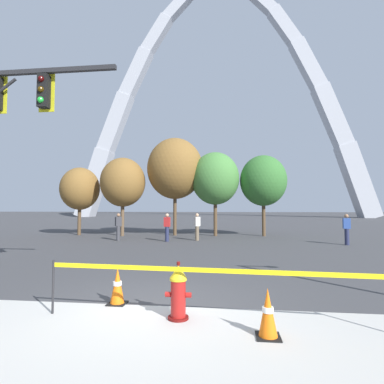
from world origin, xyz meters
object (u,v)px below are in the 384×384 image
at_px(pedestrian_standing_center, 167,227).
at_px(pedestrian_walking_right, 197,227).
at_px(fire_hydrant, 178,292).
at_px(traffic_cone_by_hydrant, 117,286).
at_px(pedestrian_walking_left, 118,227).
at_px(traffic_cone_mid_sidewalk, 268,313).
at_px(monument_arch, 219,109).
at_px(pedestrian_near_trees, 347,229).

distance_m(pedestrian_standing_center, pedestrian_walking_right, 1.79).
bearing_deg(fire_hydrant, pedestrian_walking_right, 94.16).
distance_m(fire_hydrant, traffic_cone_by_hydrant, 1.50).
bearing_deg(pedestrian_standing_center, traffic_cone_by_hydrant, -83.77).
bearing_deg(pedestrian_walking_right, pedestrian_standing_center, -157.43).
relative_size(pedestrian_walking_left, pedestrian_walking_right, 1.00).
distance_m(pedestrian_walking_left, pedestrian_walking_right, 4.60).
xyz_separation_m(traffic_cone_mid_sidewalk, pedestrian_standing_center, (-4.01, 12.34, 0.46)).
height_order(traffic_cone_mid_sidewalk, pedestrian_walking_left, pedestrian_walking_left).
bearing_deg(pedestrian_walking_right, fire_hydrant, -85.84).
height_order(traffic_cone_by_hydrant, traffic_cone_mid_sidewalk, same).
height_order(fire_hydrant, monument_arch, monument_arch).
xyz_separation_m(traffic_cone_mid_sidewalk, pedestrian_walking_left, (-6.92, 12.44, 0.46)).
bearing_deg(pedestrian_walking_right, pedestrian_walking_left, -172.67).
bearing_deg(pedestrian_walking_left, pedestrian_near_trees, -2.87).
bearing_deg(traffic_cone_mid_sidewalk, traffic_cone_by_hydrant, 155.92).
height_order(traffic_cone_mid_sidewalk, pedestrian_near_trees, pedestrian_near_trees).
bearing_deg(pedestrian_walking_left, fire_hydrant, -65.23).
xyz_separation_m(monument_arch, pedestrian_walking_left, (-4.87, -42.62, -20.71)).
bearing_deg(traffic_cone_mid_sidewalk, fire_hydrant, 157.86).
height_order(traffic_cone_mid_sidewalk, pedestrian_standing_center, pedestrian_standing_center).
relative_size(pedestrian_walking_left, pedestrian_near_trees, 1.00).
height_order(fire_hydrant, pedestrian_walking_right, pedestrian_walking_right).
xyz_separation_m(traffic_cone_by_hydrant, monument_arch, (0.74, 53.81, 21.17)).
distance_m(traffic_cone_mid_sidewalk, pedestrian_walking_right, 13.25).
distance_m(pedestrian_walking_right, pedestrian_near_trees, 7.97).
xyz_separation_m(fire_hydrant, traffic_cone_mid_sidewalk, (1.45, -0.59, -0.11)).
xyz_separation_m(traffic_cone_by_hydrant, pedestrian_near_trees, (8.32, 10.57, 0.46)).
height_order(traffic_cone_by_hydrant, pedestrian_walking_right, pedestrian_walking_right).
bearing_deg(pedestrian_standing_center, pedestrian_near_trees, -3.15).
relative_size(monument_arch, pedestrian_walking_right, 37.00).
height_order(fire_hydrant, traffic_cone_by_hydrant, fire_hydrant).
bearing_deg(traffic_cone_by_hydrant, fire_hydrant, -26.10).
height_order(traffic_cone_by_hydrant, monument_arch, monument_arch).
xyz_separation_m(pedestrian_walking_left, pedestrian_walking_right, (4.57, 0.59, 0.00)).
bearing_deg(traffic_cone_by_hydrant, pedestrian_walking_right, 87.86).
relative_size(fire_hydrant, traffic_cone_by_hydrant, 1.36).
xyz_separation_m(pedestrian_walking_right, pedestrian_near_trees, (7.88, -1.21, 0.00)).
relative_size(traffic_cone_mid_sidewalk, pedestrian_near_trees, 0.46).
distance_m(traffic_cone_by_hydrant, monument_arch, 57.83).
bearing_deg(pedestrian_near_trees, pedestrian_standing_center, 176.85).
height_order(traffic_cone_by_hydrant, pedestrian_walking_left, pedestrian_walking_left).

